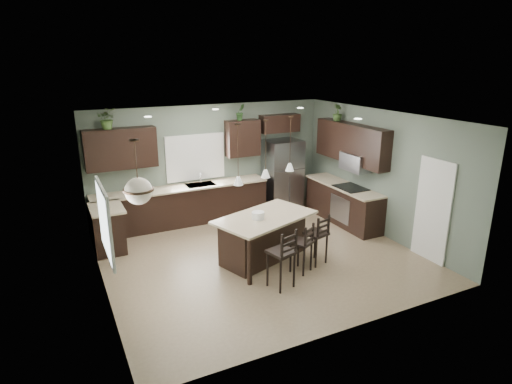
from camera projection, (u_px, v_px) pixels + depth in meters
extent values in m
plane|color=#9E8466|center=(260.00, 256.00, 8.69)|extent=(6.00, 6.00, 0.00)
cube|color=white|center=(433.00, 211.00, 8.31)|extent=(0.04, 0.82, 2.04)
cube|color=white|center=(195.00, 157.00, 10.40)|extent=(1.35, 0.02, 1.00)
cube|color=white|center=(104.00, 222.00, 6.28)|extent=(0.02, 1.10, 1.00)
cube|color=black|center=(108.00, 230.00, 8.87)|extent=(0.60, 0.90, 0.90)
cube|color=beige|center=(106.00, 208.00, 8.74)|extent=(0.66, 0.96, 0.04)
cube|color=black|center=(183.00, 206.00, 10.29)|extent=(4.20, 0.60, 0.90)
cube|color=beige|center=(182.00, 188.00, 10.14)|extent=(4.20, 0.66, 0.04)
cube|color=gray|center=(200.00, 185.00, 10.32)|extent=(0.70, 0.45, 0.01)
cylinder|color=silver|center=(201.00, 179.00, 10.25)|extent=(0.02, 0.02, 0.28)
cube|color=black|center=(121.00, 149.00, 9.41)|extent=(1.55, 0.34, 0.90)
cube|color=black|center=(243.00, 138.00, 10.65)|extent=(0.85, 0.34, 0.90)
cube|color=black|center=(280.00, 123.00, 11.00)|extent=(1.05, 0.34, 0.45)
cube|color=black|center=(343.00, 204.00, 10.44)|extent=(0.60, 2.35, 0.90)
cube|color=beige|center=(343.00, 186.00, 10.29)|extent=(0.66, 2.35, 0.04)
cube|color=black|center=(351.00, 188.00, 10.05)|extent=(0.58, 0.75, 0.02)
cube|color=gray|center=(340.00, 209.00, 10.07)|extent=(0.01, 0.72, 0.60)
cube|color=black|center=(351.00, 143.00, 10.04)|extent=(0.34, 2.35, 0.90)
cube|color=gray|center=(356.00, 162.00, 9.91)|extent=(0.40, 0.75, 0.40)
cube|color=gray|center=(283.00, 175.00, 11.19)|extent=(0.90, 0.74, 1.85)
cube|color=black|center=(265.00, 238.00, 8.42)|extent=(2.20, 1.68, 0.92)
cylinder|color=silver|center=(258.00, 215.00, 8.13)|extent=(0.24, 0.24, 0.14)
cube|color=black|center=(281.00, 258.00, 7.38)|extent=(0.50, 0.50, 1.10)
cube|color=black|center=(301.00, 248.00, 7.95)|extent=(0.49, 0.49, 0.97)
cube|color=black|center=(316.00, 239.00, 8.27)|extent=(0.46, 0.46, 1.03)
imported|color=#3A5826|center=(107.00, 118.00, 9.09)|extent=(0.44, 0.39, 0.46)
imported|color=#264A20|center=(240.00, 112.00, 10.40)|extent=(0.24, 0.20, 0.40)
imported|color=#365324|center=(337.00, 113.00, 10.32)|extent=(0.27, 0.27, 0.40)
plane|color=slate|center=(211.00, 161.00, 10.62)|extent=(6.00, 0.00, 6.00)
plane|color=slate|center=(350.00, 244.00, 5.91)|extent=(6.00, 0.00, 6.00)
plane|color=slate|center=(97.00, 215.00, 7.01)|extent=(0.00, 5.50, 5.50)
plane|color=slate|center=(380.00, 173.00, 9.53)|extent=(0.00, 5.50, 5.50)
plane|color=white|center=(261.00, 118.00, 7.85)|extent=(6.00, 6.00, 0.00)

